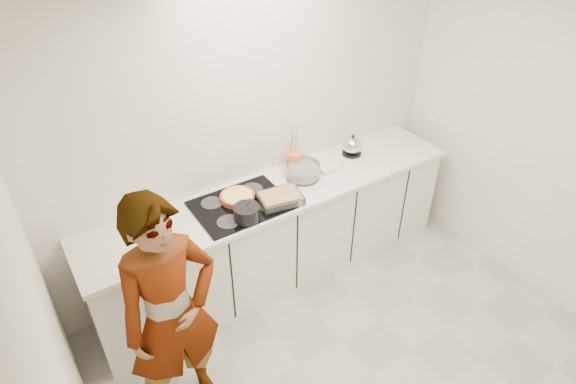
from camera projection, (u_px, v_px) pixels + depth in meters
floor at (371, 375)px, 3.54m from camera, size 3.60×3.20×0.00m
ceiling at (432, 10)px, 2.05m from camera, size 3.60×3.20×0.00m
wall_back at (256, 132)px, 3.89m from camera, size 3.60×0.00×2.60m
wall_right at (569, 154)px, 3.61m from camera, size 0.02×3.20×2.60m
base_cabinets at (278, 235)px, 4.17m from camera, size 3.20×0.58×0.87m
countertop at (278, 193)px, 3.91m from camera, size 3.24×0.64×0.04m
hob at (241, 205)px, 3.73m from camera, size 0.72×0.54×0.01m
tart_dish at (237, 197)px, 3.76m from camera, size 0.36×0.36×0.04m
saucepan at (247, 213)px, 3.54m from camera, size 0.22×0.22×0.19m
baking_dish at (280, 198)px, 3.73m from camera, size 0.37×0.30×0.06m
mixing_bowl at (303, 171)px, 4.02m from camera, size 0.35×0.35×0.13m
tea_towel at (328, 167)px, 4.16m from camera, size 0.22×0.17×0.03m
kettle at (352, 146)px, 4.32m from camera, size 0.19×0.19×0.20m
utensil_crock at (294, 161)px, 4.11m from camera, size 0.17×0.17×0.17m
cook at (172, 316)px, 2.90m from camera, size 0.66×0.47×1.73m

